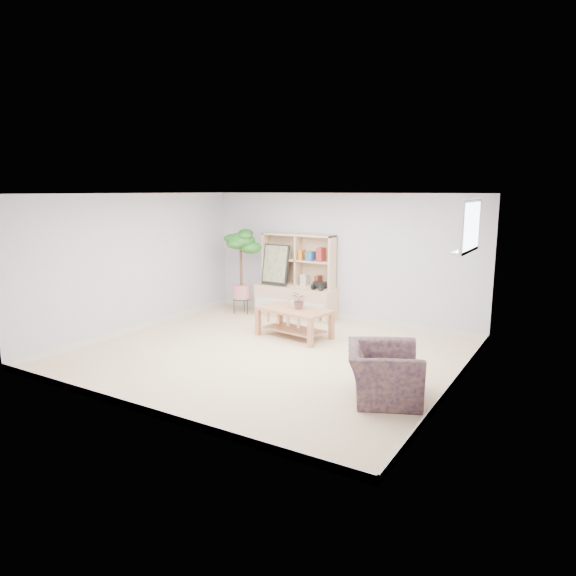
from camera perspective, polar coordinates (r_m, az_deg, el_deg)
The scene contains 14 objects.
floor at distance 7.87m, azimuth -2.26°, elevation -7.33°, with size 5.50×5.00×0.01m, color beige.
ceiling at distance 7.48m, azimuth -2.39°, elevation 10.43°, with size 5.50×5.00×0.01m, color white.
walls at distance 7.58m, azimuth -2.32°, elevation 1.32°, with size 5.51×5.01×2.40m.
baseboard at distance 7.85m, azimuth -2.26°, elevation -6.99°, with size 5.50×5.00×0.10m, color silver, non-canonical shape.
window at distance 7.00m, azimuth 19.68°, elevation 6.51°, with size 0.10×0.98×0.68m, color silver, non-canonical shape.
window_sill at distance 7.04m, azimuth 19.04°, elevation 3.95°, with size 0.14×1.00×0.04m, color silver.
storage_unit at distance 9.95m, azimuth 0.88°, elevation 1.32°, with size 1.62×0.55×1.62m, color #DAAE7D, non-canonical shape.
poster at distance 10.08m, azimuth -1.38°, elevation 2.59°, with size 0.58×0.13×0.80m, color yellow, non-canonical shape.
toy_truck at distance 9.65m, azimuth 3.55°, elevation 0.32°, with size 0.33×0.23×0.18m, color black, non-canonical shape.
coffee_table at distance 8.67m, azimuth 0.70°, elevation -3.90°, with size 1.20×0.66×0.49m, color #B16E4B, non-canonical shape.
table_plant at distance 8.57m, azimuth 1.28°, elevation -1.38°, with size 0.27×0.23×0.30m, color #255B27.
floor_tree at distance 10.27m, azimuth -5.22°, elevation 1.80°, with size 0.62×0.62×1.70m, color #214C1C, non-canonical shape.
armchair at distance 6.26m, azimuth 10.56°, elevation -8.88°, with size 0.97×0.84×0.72m, color #0B0F34.
sill_plant at distance 6.99m, azimuth 19.05°, elevation 5.10°, with size 0.14×0.11×0.25m, color #214C1C.
Camera 1 is at (4.12, -6.24, 2.45)m, focal length 32.00 mm.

